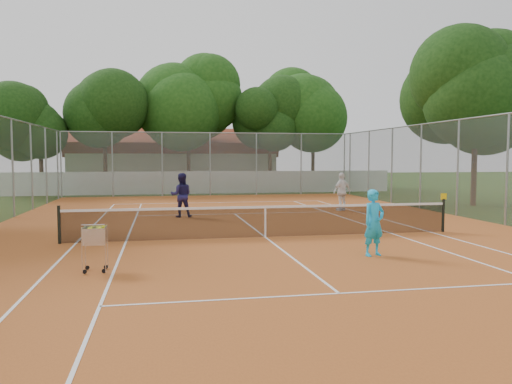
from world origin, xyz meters
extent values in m
plane|color=#1C360E|center=(0.00, 0.00, 0.00)|extent=(120.00, 120.00, 0.00)
cube|color=#AD5721|center=(0.00, 0.00, 0.01)|extent=(18.00, 34.00, 0.02)
cube|color=white|center=(0.00, 0.00, 0.02)|extent=(10.98, 23.78, 0.01)
cube|color=black|center=(0.00, 0.00, 0.51)|extent=(11.88, 0.10, 0.98)
cube|color=slate|center=(0.00, 0.00, 2.00)|extent=(18.00, 34.00, 4.00)
cube|color=white|center=(0.00, 19.00, 0.75)|extent=(26.00, 0.30, 1.50)
cube|color=beige|center=(-2.00, 29.00, 2.20)|extent=(16.40, 9.00, 4.40)
cube|color=black|center=(0.00, 22.00, 5.00)|extent=(29.00, 19.00, 10.00)
imported|color=#1CB4F2|center=(2.05, -3.28, 0.84)|extent=(0.69, 0.55, 1.64)
imported|color=#1A1745|center=(-2.29, 5.65, 0.92)|extent=(0.91, 0.73, 1.79)
imported|color=silver|center=(5.01, 6.79, 0.89)|extent=(1.10, 0.80, 1.74)
cube|color=silver|center=(-4.50, -3.81, 0.55)|extent=(0.53, 0.53, 1.05)
camera|label=1|loc=(-3.11, -14.72, 2.45)|focal=35.00mm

